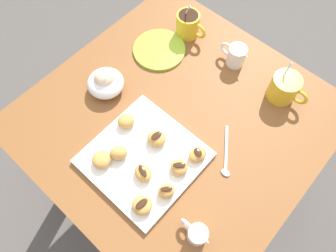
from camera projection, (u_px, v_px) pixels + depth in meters
ground_plane at (173, 183)px, 1.64m from camera, size 8.00×8.00×0.00m
dining_table at (176, 135)px, 1.12m from camera, size 0.85×0.86×0.72m
pastry_plate_square at (144, 158)px, 0.92m from camera, size 0.30×0.30×0.02m
coffee_mug_mustard_left at (188, 24)px, 1.10m from camera, size 0.12×0.08×0.13m
coffee_mug_mustard_right at (285, 88)px, 0.98m from camera, size 0.13×0.09×0.13m
cream_pitcher_white at (236, 55)px, 1.05m from camera, size 0.10×0.06×0.07m
ice_cream_bowl at (105, 82)px, 1.00m from camera, size 0.12×0.12×0.09m
chocolate_sauce_pitcher at (197, 234)px, 0.80m from camera, size 0.09×0.05×0.06m
saucer_lime_left at (159, 50)px, 1.10m from camera, size 0.18×0.18×0.01m
loose_spoon_near_saucer at (226, 157)px, 0.93m from camera, size 0.10×0.13×0.01m
beignet_0 at (198, 155)px, 0.90m from camera, size 0.06×0.06×0.03m
chocolate_drizzle_0 at (198, 152)px, 0.89m from camera, size 0.03×0.03×0.00m
beignet_1 at (143, 173)px, 0.88m from camera, size 0.06×0.06×0.03m
chocolate_drizzle_1 at (143, 171)px, 0.86m from camera, size 0.04×0.03×0.00m
beignet_2 at (119, 153)px, 0.90m from camera, size 0.06×0.06×0.04m
beignet_3 at (157, 138)px, 0.92m from camera, size 0.07×0.07×0.03m
chocolate_drizzle_3 at (156, 136)px, 0.90m from camera, size 0.02×0.04×0.00m
beignet_4 at (179, 167)px, 0.88m from camera, size 0.06×0.06×0.03m
chocolate_drizzle_4 at (179, 165)px, 0.87m from camera, size 0.04×0.04×0.00m
beignet_5 at (126, 121)px, 0.95m from camera, size 0.06×0.07×0.04m
beignet_6 at (166, 191)px, 0.85m from camera, size 0.06×0.06×0.03m
chocolate_drizzle_6 at (166, 189)px, 0.83m from camera, size 0.03×0.03×0.00m
beignet_7 at (142, 205)px, 0.84m from camera, size 0.06×0.06×0.03m
chocolate_drizzle_7 at (142, 204)px, 0.82m from camera, size 0.02×0.04×0.00m
beignet_8 at (101, 159)px, 0.89m from camera, size 0.07×0.07×0.03m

